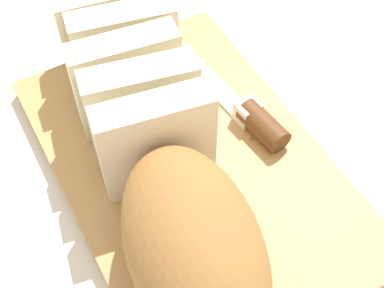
# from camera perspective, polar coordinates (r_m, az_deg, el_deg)

# --- Properties ---
(ground_plane) EXTENTS (3.00, 3.00, 0.00)m
(ground_plane) POSITION_cam_1_polar(r_m,az_deg,el_deg) (0.53, 0.00, -3.21)
(ground_plane) COLOR silver
(cutting_board) EXTENTS (0.38, 0.26, 0.02)m
(cutting_board) POSITION_cam_1_polar(r_m,az_deg,el_deg) (0.52, 0.00, -2.60)
(cutting_board) COLOR tan
(cutting_board) RESTS_ON ground_plane
(bread_loaf) EXTENTS (0.41, 0.16, 0.11)m
(bread_loaf) POSITION_cam_1_polar(r_m,az_deg,el_deg) (0.46, -3.78, -0.39)
(bread_loaf) COLOR #996633
(bread_loaf) RESTS_ON cutting_board
(bread_knife) EXTENTS (0.26, 0.06, 0.03)m
(bread_knife) POSITION_cam_1_polar(r_m,az_deg,el_deg) (0.54, 5.67, 3.70)
(bread_knife) COLOR silver
(bread_knife) RESTS_ON cutting_board
(crumb_near_knife) EXTENTS (0.00, 0.00, 0.00)m
(crumb_near_knife) POSITION_cam_1_polar(r_m,az_deg,el_deg) (0.53, 6.22, 0.83)
(crumb_near_knife) COLOR #A8753D
(crumb_near_knife) RESTS_ON cutting_board
(crumb_near_loaf) EXTENTS (0.01, 0.01, 0.01)m
(crumb_near_loaf) POSITION_cam_1_polar(r_m,az_deg,el_deg) (0.49, -4.87, -4.16)
(crumb_near_loaf) COLOR #A8753D
(crumb_near_loaf) RESTS_ON cutting_board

